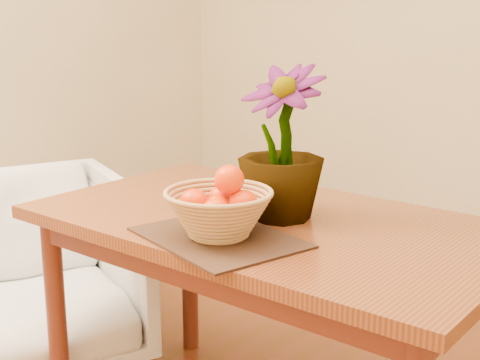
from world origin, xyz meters
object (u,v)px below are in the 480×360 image
Objects in this scene: wicker_basket at (219,215)px; armchair at (27,265)px; table at (268,245)px; potted_plant at (281,143)px.

wicker_basket is 0.36× the size of armchair.
armchair is (-1.02, -0.16, -0.26)m from table.
wicker_basket is at bearing -86.80° from table.
potted_plant is (0.03, 0.02, 0.31)m from table.
potted_plant is 1.21m from armchair.
table is 1.74× the size of armchair.
table is 0.31m from potted_plant.
potted_plant reaches higher than wicker_basket.
potted_plant reaches higher than table.
table is at bearing 93.20° from wicker_basket.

